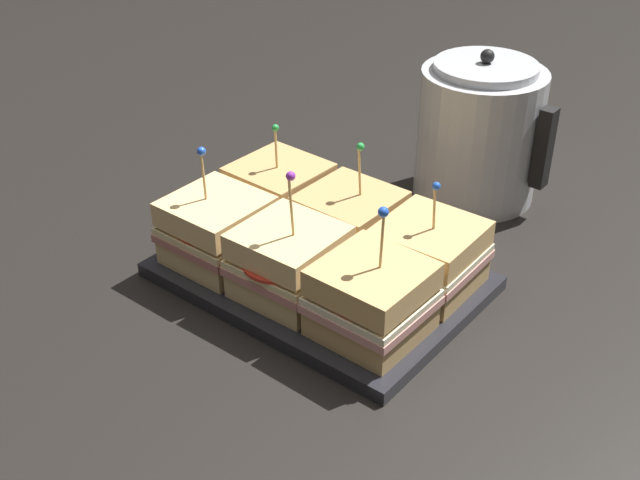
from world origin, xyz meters
TOP-DOWN VIEW (x-y plane):
  - ground_plane at (0.00, 0.00)m, footprint 6.00×6.00m
  - serving_platter at (0.00, 0.00)m, footprint 0.39×0.27m
  - sandwich_front_left at (-0.12, -0.06)m, footprint 0.12×0.12m
  - sandwich_front_center at (0.00, -0.06)m, footprint 0.12×0.12m
  - sandwich_front_right at (0.12, -0.06)m, footprint 0.12×0.12m
  - sandwich_back_left at (-0.12, 0.06)m, footprint 0.12×0.12m
  - sandwich_back_center at (0.00, 0.06)m, footprint 0.12×0.12m
  - sandwich_back_right at (0.12, 0.06)m, footprint 0.12×0.12m
  - kettle_steel at (0.04, 0.33)m, footprint 0.20×0.18m

SIDE VIEW (x-z plane):
  - ground_plane at x=0.00m, z-range 0.00..0.00m
  - serving_platter at x=0.00m, z-range 0.00..0.02m
  - sandwich_back_right at x=0.12m, z-range -0.01..0.13m
  - sandwich_back_center at x=0.00m, z-range -0.02..0.14m
  - sandwich_front_left at x=-0.12m, z-range -0.02..0.14m
  - sandwich_back_left at x=-0.12m, z-range -0.01..0.14m
  - sandwich_front_right at x=0.12m, z-range -0.02..0.14m
  - sandwich_front_center at x=0.00m, z-range -0.02..0.15m
  - kettle_steel at x=0.04m, z-range -0.01..0.22m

